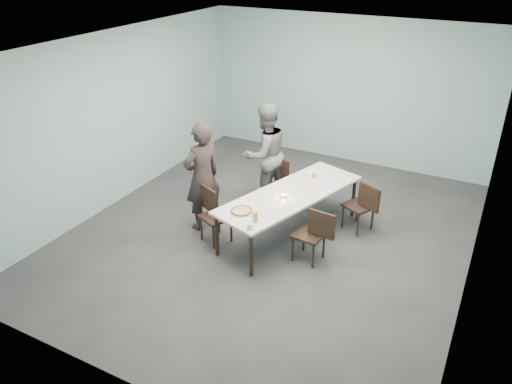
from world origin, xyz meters
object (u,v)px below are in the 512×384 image
at_px(diner_near, 202,177).
at_px(water_tumbler, 250,227).
at_px(beer_glass, 255,217).
at_px(amber_tumbler, 314,175).
at_px(pizza, 241,211).
at_px(chair_near_left, 213,211).
at_px(tealight, 283,196).
at_px(table, 290,196).
at_px(side_plate, 277,207).
at_px(chair_near_right, 314,232).
at_px(chair_far_right, 363,204).
at_px(chair_far_left, 284,179).
at_px(diner_far, 265,154).

relative_size(diner_near, water_tumbler, 20.25).
bearing_deg(beer_glass, amber_tumbler, 83.39).
distance_m(diner_near, pizza, 1.09).
xyz_separation_m(chair_near_left, beer_glass, (0.94, -0.35, 0.32)).
xyz_separation_m(chair_near_left, tealight, (0.98, 0.51, 0.27)).
distance_m(table, side_plate, 0.50).
bearing_deg(side_plate, diner_near, 176.68).
height_order(chair_near_right, chair_far_right, same).
xyz_separation_m(water_tumbler, amber_tumbler, (0.17, 1.95, -0.01)).
distance_m(chair_far_left, amber_tumbler, 0.72).
height_order(diner_far, beer_glass, diner_far).
bearing_deg(chair_near_right, amber_tumbler, -61.26).
distance_m(chair_near_right, amber_tumbler, 1.35).
distance_m(pizza, water_tumbler, 0.50).
relative_size(diner_far, side_plate, 10.13).
bearing_deg(beer_glass, chair_near_right, 35.59).
height_order(side_plate, water_tumbler, water_tumbler).
height_order(diner_far, side_plate, diner_far).
height_order(pizza, amber_tumbler, amber_tumbler).
distance_m(diner_far, pizza, 1.85).
xyz_separation_m(chair_far_right, diner_near, (-2.35, -1.07, 0.41)).
xyz_separation_m(diner_far, beer_glass, (0.81, -1.92, -0.09)).
xyz_separation_m(diner_far, side_plate, (0.89, -1.39, -0.16)).
height_order(chair_far_right, diner_near, diner_near).
height_order(chair_near_left, diner_far, diner_far).
relative_size(diner_near, diner_far, 1.00).
bearing_deg(chair_far_right, side_plate, 75.76).
distance_m(chair_far_left, side_plate, 1.52).
bearing_deg(amber_tumbler, side_plate, -95.57).
height_order(chair_far_right, water_tumbler, chair_far_right).
distance_m(diner_near, water_tumbler, 1.55).
bearing_deg(beer_glass, water_tumbler, -81.19).
bearing_deg(chair_near_left, table, 56.94).
bearing_deg(tealight, pizza, -115.56).
relative_size(chair_far_right, diner_near, 0.48).
bearing_deg(pizza, tealight, 64.44).
xyz_separation_m(chair_far_right, water_tumbler, (-1.04, -1.90, 0.29)).
bearing_deg(chair_near_right, chair_far_right, -101.49).
relative_size(chair_near_left, chair_far_right, 1.00).
relative_size(chair_far_right, pizza, 2.56).
xyz_separation_m(chair_near_left, diner_far, (0.13, 1.57, 0.41)).
xyz_separation_m(chair_far_left, chair_near_right, (1.14, -1.42, 0.00)).
xyz_separation_m(table, beer_glass, (-0.08, -1.02, 0.13)).
bearing_deg(chair_far_left, diner_near, -100.61).
bearing_deg(chair_near_right, chair_near_left, 11.74).
distance_m(tealight, amber_tumbler, 0.89).
distance_m(chair_near_right, tealight, 0.80).
bearing_deg(tealight, diner_near, -169.04).
relative_size(chair_far_left, tealight, 15.54).
height_order(chair_far_right, amber_tumbler, chair_far_right).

